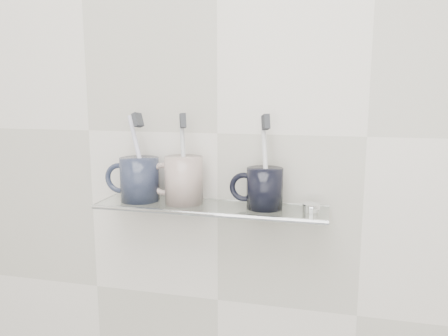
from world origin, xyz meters
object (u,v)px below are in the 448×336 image
(mug_center, at_px, (184,180))
(mug_right, at_px, (265,188))
(mug_left, at_px, (140,179))
(shelf_glass, at_px, (210,207))

(mug_center, relative_size, mug_right, 1.21)
(mug_right, bearing_deg, mug_left, -165.96)
(mug_left, height_order, mug_right, mug_left)
(mug_center, bearing_deg, mug_left, -169.47)
(mug_left, xyz_separation_m, mug_right, (0.28, 0.00, -0.01))
(shelf_glass, distance_m, mug_center, 0.08)
(mug_left, bearing_deg, mug_right, 22.92)
(mug_left, relative_size, mug_right, 1.13)
(mug_center, bearing_deg, mug_right, 10.53)
(shelf_glass, bearing_deg, mug_right, 2.45)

